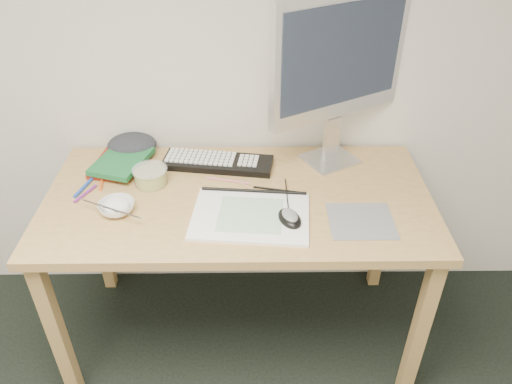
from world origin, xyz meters
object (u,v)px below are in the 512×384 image
monitor (339,62)px  rice_bowl (117,207)px  desk (239,214)px  keyboard (218,163)px  sketchpad (251,216)px

monitor → rice_bowl: monitor is taller
desk → rice_bowl: (-0.42, -0.09, 0.10)m
desk → monitor: bearing=33.5°
keyboard → monitor: monitor is taller
desk → sketchpad: 0.16m
desk → keyboard: size_ratio=3.26×
sketchpad → monitor: monitor is taller
desk → sketchpad: sketchpad is taller
keyboard → rice_bowl: (-0.33, -0.30, 0.01)m
sketchpad → monitor: (0.32, 0.37, 0.41)m
rice_bowl → keyboard: bearing=41.9°
monitor → rice_bowl: bearing=173.5°
sketchpad → rice_bowl: (-0.46, 0.04, 0.01)m
sketchpad → rice_bowl: 0.46m
desk → keyboard: keyboard is taller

